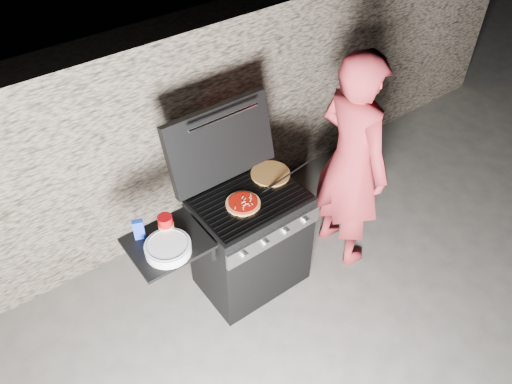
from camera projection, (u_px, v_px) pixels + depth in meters
ground at (251, 278)px, 4.15m from camera, size 50.00×50.00×0.00m
stone_wall at (176, 130)px, 4.16m from camera, size 8.00×0.35×1.80m
gas_grill at (224, 257)px, 3.73m from camera, size 1.34×0.79×0.91m
pizza_topped at (243, 203)px, 3.48m from camera, size 0.31×0.31×0.03m
pizza_plain at (270, 174)px, 3.72m from camera, size 0.30×0.30×0.02m
sauce_jar at (166, 225)px, 3.25m from camera, size 0.11×0.11×0.15m
blue_carton at (139, 229)px, 3.22m from camera, size 0.08×0.06×0.15m
plate_stack at (168, 248)px, 3.16m from camera, size 0.30×0.30×0.07m
person at (351, 163)px, 3.78m from camera, size 0.48×0.70×1.87m
tongs at (287, 176)px, 3.64m from camera, size 0.44×0.02×0.09m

